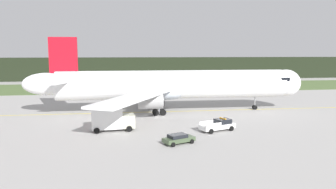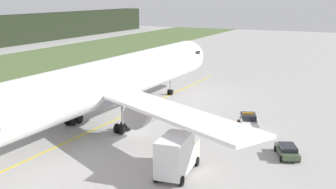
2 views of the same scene
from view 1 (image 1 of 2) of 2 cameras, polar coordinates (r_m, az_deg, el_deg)
name	(u,v)px [view 1 (image 1 of 2)]	position (r m, az deg, el deg)	size (l,w,h in m)	color
ground	(160,117)	(60.43, -1.43, -3.90)	(320.00, 320.00, 0.00)	#A19E9C
grass_verge	(141,87)	(110.78, -4.72, 1.29)	(320.00, 31.80, 0.04)	#4F6537
distant_tree_line	(136,68)	(142.33, -5.61, 4.58)	(288.00, 7.43, 9.59)	black
taxiway_centerline_main	(173,111)	(65.58, 0.93, -2.99)	(72.56, 0.30, 0.01)	yellow
airliner	(171,85)	(64.75, 0.51, 1.63)	(55.89, 47.28, 14.74)	white
ops_pickup_truck	(219,125)	(50.08, 8.89, -5.32)	(5.97, 3.84, 1.94)	white
catering_truck	(111,118)	(49.91, -9.98, -4.15)	(6.63, 3.23, 3.96)	#B2B49E
staff_car	(179,139)	(42.73, 1.86, -7.75)	(4.54, 3.26, 1.30)	#405137
apron_cone	(227,126)	(52.72, 10.43, -5.40)	(0.47, 0.47, 0.59)	black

